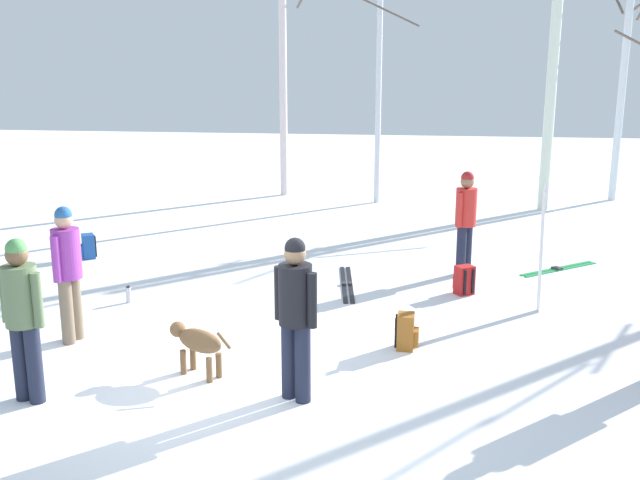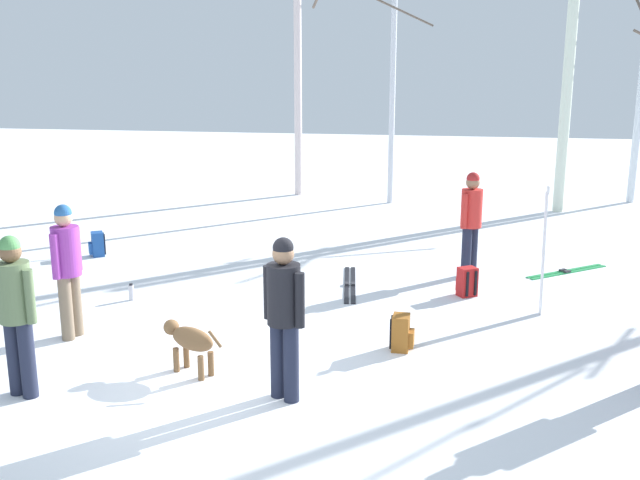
{
  "view_description": "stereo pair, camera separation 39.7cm",
  "coord_description": "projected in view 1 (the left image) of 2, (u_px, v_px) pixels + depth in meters",
  "views": [
    {
      "loc": [
        2.17,
        -6.88,
        3.34
      ],
      "look_at": [
        0.72,
        2.77,
        1.0
      ],
      "focal_mm": 40.48,
      "sensor_mm": 36.0,
      "label": 1
    },
    {
      "loc": [
        2.56,
        -6.81,
        3.34
      ],
      "look_at": [
        0.72,
        2.77,
        1.0
      ],
      "focal_mm": 40.48,
      "sensor_mm": 36.0,
      "label": 2
    }
  ],
  "objects": [
    {
      "name": "birch_tree_0",
      "position": [
        283.0,
        65.0,
        18.65
      ],
      "size": [
        1.72,
        1.21,
        6.51
      ],
      "color": "silver",
      "rests_on": "ground_plane"
    },
    {
      "name": "backpack_1",
      "position": [
        464.0,
        280.0,
        10.87
      ],
      "size": [
        0.33,
        0.34,
        0.44
      ],
      "color": "red",
      "rests_on": "ground_plane"
    },
    {
      "name": "dog",
      "position": [
        197.0,
        342.0,
        7.96
      ],
      "size": [
        0.83,
        0.46,
        0.57
      ],
      "color": "brown",
      "rests_on": "ground_plane"
    },
    {
      "name": "ski_pair_lying_0",
      "position": [
        559.0,
        269.0,
        12.24
      ],
      "size": [
        1.42,
        1.21,
        0.05
      ],
      "color": "green",
      "rests_on": "ground_plane"
    },
    {
      "name": "ground_plane",
      "position": [
        215.0,
        388.0,
        7.71
      ],
      "size": [
        60.0,
        60.0,
        0.0
      ],
      "primitive_type": "plane",
      "color": "white"
    },
    {
      "name": "person_1",
      "position": [
        296.0,
        309.0,
        7.23
      ],
      "size": [
        0.47,
        0.34,
        1.72
      ],
      "color": "#1E2338",
      "rests_on": "ground_plane"
    },
    {
      "name": "backpack_0",
      "position": [
        88.0,
        247.0,
        12.91
      ],
      "size": [
        0.34,
        0.33,
        0.44
      ],
      "color": "#1E4C99",
      "rests_on": "ground_plane"
    },
    {
      "name": "birch_tree_3",
      "position": [
        625.0,
        66.0,
        17.88
      ],
      "size": [
        1.23,
        1.49,
        6.4
      ],
      "color": "silver",
      "rests_on": "ground_plane"
    },
    {
      "name": "birch_tree_2",
      "position": [
        554.0,
        52.0,
        16.54
      ],
      "size": [
        1.26,
        1.24,
        7.09
      ],
      "color": "silver",
      "rests_on": "ground_plane"
    },
    {
      "name": "person_4",
      "position": [
        22.0,
        310.0,
        7.2
      ],
      "size": [
        0.51,
        0.34,
        1.72
      ],
      "color": "#1E2338",
      "rests_on": "ground_plane"
    },
    {
      "name": "backpack_2",
      "position": [
        406.0,
        332.0,
        8.75
      ],
      "size": [
        0.29,
        0.26,
        0.44
      ],
      "color": "#99591E",
      "rests_on": "ground_plane"
    },
    {
      "name": "person_2",
      "position": [
        67.0,
        265.0,
        8.82
      ],
      "size": [
        0.34,
        0.52,
        1.72
      ],
      "color": "#72604C",
      "rests_on": "ground_plane"
    },
    {
      "name": "birch_tree_1",
      "position": [
        380.0,
        48.0,
        17.43
      ],
      "size": [
        1.59,
        1.16,
        7.35
      ],
      "color": "silver",
      "rests_on": "ground_plane"
    },
    {
      "name": "ski_pair_planted_1",
      "position": [
        541.0,
        249.0,
        10.0
      ],
      "size": [
        0.03,
        0.26,
        1.79
      ],
      "color": "white",
      "rests_on": "ground_plane"
    },
    {
      "name": "ski_pair_lying_1",
      "position": [
        347.0,
        284.0,
        11.4
      ],
      "size": [
        0.45,
        1.95,
        0.05
      ],
      "color": "black",
      "rests_on": "ground_plane"
    },
    {
      "name": "water_bottle_1",
      "position": [
        129.0,
        295.0,
        10.49
      ],
      "size": [
        0.08,
        0.08,
        0.25
      ],
      "color": "silver",
      "rests_on": "ground_plane"
    },
    {
      "name": "person_3",
      "position": [
        466.0,
        216.0,
        11.75
      ],
      "size": [
        0.34,
        0.45,
        1.72
      ],
      "color": "#1E2338",
      "rests_on": "ground_plane"
    }
  ]
}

